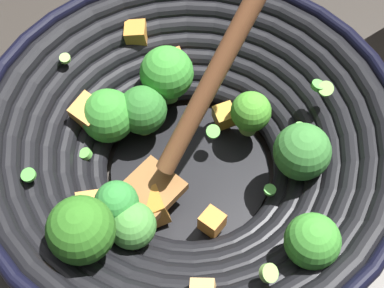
{
  "coord_description": "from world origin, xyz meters",
  "views": [
    {
      "loc": [
        0.21,
        -0.22,
        0.53
      ],
      "look_at": [
        -0.01,
        0.01,
        0.03
      ],
      "focal_mm": 53.46,
      "sensor_mm": 36.0,
      "label": 1
    }
  ],
  "objects": [
    {
      "name": "wok",
      "position": [
        -0.0,
        -0.0,
        0.06
      ],
      "size": [
        0.42,
        0.42,
        0.27
      ],
      "color": "black",
      "rests_on": "ground"
    },
    {
      "name": "ground_plane",
      "position": [
        0.0,
        0.0,
        0.0
      ],
      "size": [
        4.0,
        4.0,
        0.0
      ],
      "primitive_type": "plane",
      "color": "#332D28"
    }
  ]
}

